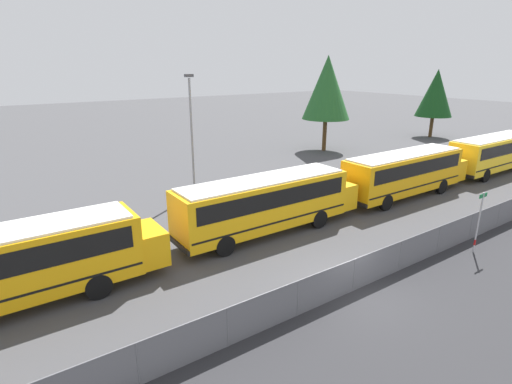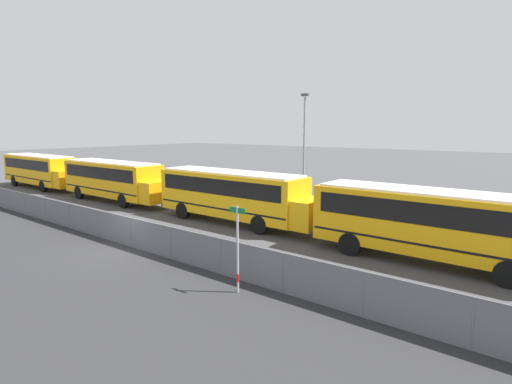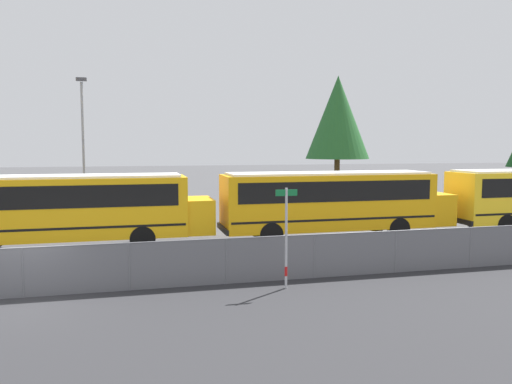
{
  "view_description": "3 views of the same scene",
  "coord_description": "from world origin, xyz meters",
  "px_view_note": "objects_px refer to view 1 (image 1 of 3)",
  "views": [
    {
      "loc": [
        -11.7,
        -9.83,
        9.12
      ],
      "look_at": [
        0.4,
        7.76,
        2.27
      ],
      "focal_mm": 28.0,
      "sensor_mm": 36.0,
      "label": 1
    },
    {
      "loc": [
        16.79,
        -11.31,
        5.89
      ],
      "look_at": [
        2.27,
        7.22,
        2.1
      ],
      "focal_mm": 28.0,
      "sensor_mm": 36.0,
      "label": 2
    },
    {
      "loc": [
        3.21,
        -15.66,
        4.47
      ],
      "look_at": [
        8.82,
        6.97,
        2.33
      ],
      "focal_mm": 35.0,
      "sensor_mm": 36.0,
      "label": 3
    }
  ],
  "objects_px": {
    "light_pole": "(192,131)",
    "tree_1": "(327,88)",
    "school_bus_2": "(267,200)",
    "street_sign": "(479,221)",
    "school_bus_3": "(406,171)",
    "school_bus_1": "(6,264)",
    "tree_0": "(436,93)",
    "school_bus_4": "(495,151)"
  },
  "relations": [
    {
      "from": "school_bus_1",
      "to": "street_sign",
      "type": "distance_m",
      "value": 21.07
    },
    {
      "from": "school_bus_3",
      "to": "street_sign",
      "type": "bearing_deg",
      "value": -121.91
    },
    {
      "from": "light_pole",
      "to": "tree_0",
      "type": "distance_m",
      "value": 36.73
    },
    {
      "from": "school_bus_4",
      "to": "tree_1",
      "type": "height_order",
      "value": "tree_1"
    },
    {
      "from": "tree_0",
      "to": "tree_1",
      "type": "height_order",
      "value": "tree_1"
    },
    {
      "from": "school_bus_3",
      "to": "tree_0",
      "type": "xyz_separation_m",
      "value": [
        24.25,
        13.56,
        3.68
      ]
    },
    {
      "from": "school_bus_3",
      "to": "tree_0",
      "type": "bearing_deg",
      "value": 29.21
    },
    {
      "from": "school_bus_3",
      "to": "light_pole",
      "type": "relative_size",
      "value": 1.36
    },
    {
      "from": "street_sign",
      "to": "school_bus_4",
      "type": "bearing_deg",
      "value": 23.61
    },
    {
      "from": "school_bus_2",
      "to": "street_sign",
      "type": "bearing_deg",
      "value": -47.86
    },
    {
      "from": "street_sign",
      "to": "tree_1",
      "type": "relative_size",
      "value": 0.32
    },
    {
      "from": "school_bus_2",
      "to": "tree_1",
      "type": "distance_m",
      "value": 24.31
    },
    {
      "from": "school_bus_3",
      "to": "school_bus_4",
      "type": "distance_m",
      "value": 12.11
    },
    {
      "from": "school_bus_4",
      "to": "tree_0",
      "type": "height_order",
      "value": "tree_0"
    },
    {
      "from": "school_bus_3",
      "to": "tree_1",
      "type": "height_order",
      "value": "tree_1"
    },
    {
      "from": "school_bus_1",
      "to": "tree_0",
      "type": "relative_size",
      "value": 1.34
    },
    {
      "from": "school_bus_1",
      "to": "tree_0",
      "type": "distance_m",
      "value": 50.66
    },
    {
      "from": "school_bus_1",
      "to": "school_bus_4",
      "type": "xyz_separation_m",
      "value": [
        36.52,
        -0.2,
        0.0
      ]
    },
    {
      "from": "school_bus_2",
      "to": "tree_0",
      "type": "xyz_separation_m",
      "value": [
        36.19,
        13.23,
        3.68
      ]
    },
    {
      "from": "school_bus_2",
      "to": "light_pole",
      "type": "xyz_separation_m",
      "value": [
        -0.25,
        8.72,
        2.7
      ]
    },
    {
      "from": "school_bus_2",
      "to": "tree_0",
      "type": "distance_m",
      "value": 38.71
    },
    {
      "from": "school_bus_2",
      "to": "tree_1",
      "type": "bearing_deg",
      "value": 38.61
    },
    {
      "from": "school_bus_1",
      "to": "school_bus_4",
      "type": "distance_m",
      "value": 36.52
    },
    {
      "from": "school_bus_1",
      "to": "school_bus_4",
      "type": "relative_size",
      "value": 1.0
    },
    {
      "from": "tree_0",
      "to": "school_bus_2",
      "type": "bearing_deg",
      "value": -159.91
    },
    {
      "from": "light_pole",
      "to": "tree_0",
      "type": "xyz_separation_m",
      "value": [
        36.44,
        4.51,
        0.99
      ]
    },
    {
      "from": "school_bus_1",
      "to": "street_sign",
      "type": "relative_size",
      "value": 3.62
    },
    {
      "from": "school_bus_4",
      "to": "tree_1",
      "type": "distance_m",
      "value": 17.07
    },
    {
      "from": "tree_1",
      "to": "school_bus_3",
      "type": "bearing_deg",
      "value": -113.75
    },
    {
      "from": "school_bus_3",
      "to": "street_sign",
      "type": "height_order",
      "value": "school_bus_3"
    },
    {
      "from": "school_bus_1",
      "to": "tree_0",
      "type": "xyz_separation_m",
      "value": [
        48.66,
        13.61,
        3.68
      ]
    },
    {
      "from": "school_bus_3",
      "to": "tree_1",
      "type": "distance_m",
      "value": 17.29
    },
    {
      "from": "school_bus_4",
      "to": "street_sign",
      "type": "bearing_deg",
      "value": -156.39
    },
    {
      "from": "light_pole",
      "to": "tree_1",
      "type": "bearing_deg",
      "value": 18.05
    },
    {
      "from": "school_bus_2",
      "to": "street_sign",
      "type": "xyz_separation_m",
      "value": [
        7.19,
        -7.95,
        -0.26
      ]
    },
    {
      "from": "street_sign",
      "to": "school_bus_1",
      "type": "bearing_deg",
      "value": 158.94
    },
    {
      "from": "school_bus_4",
      "to": "tree_0",
      "type": "xyz_separation_m",
      "value": [
        12.14,
        13.81,
        3.68
      ]
    },
    {
      "from": "light_pole",
      "to": "tree_1",
      "type": "height_order",
      "value": "tree_1"
    },
    {
      "from": "school_bus_2",
      "to": "school_bus_3",
      "type": "height_order",
      "value": "same"
    },
    {
      "from": "light_pole",
      "to": "school_bus_2",
      "type": "bearing_deg",
      "value": -88.37
    },
    {
      "from": "school_bus_4",
      "to": "tree_1",
      "type": "relative_size",
      "value": 1.15
    },
    {
      "from": "school_bus_4",
      "to": "school_bus_1",
      "type": "bearing_deg",
      "value": 179.68
    }
  ]
}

